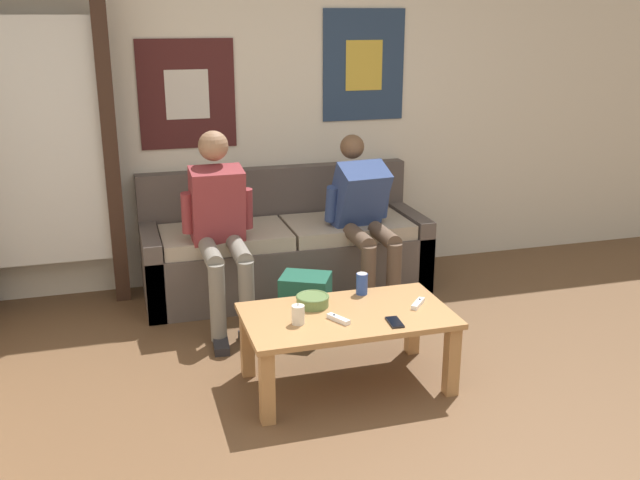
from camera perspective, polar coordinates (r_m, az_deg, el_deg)
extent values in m
plane|color=brown|center=(3.42, 9.89, -17.41)|extent=(18.00, 18.00, 0.00)
cube|color=silver|center=(5.39, -2.19, 10.41)|extent=(10.00, 0.05, 2.55)
cube|color=#471E1E|center=(5.21, -10.59, 11.38)|extent=(0.68, 0.01, 0.76)
cube|color=silver|center=(5.20, -10.58, 11.37)|extent=(0.31, 0.01, 0.34)
cube|color=navy|center=(5.49, 3.52, 13.77)|extent=(0.64, 0.01, 0.81)
cube|color=gold|center=(5.48, 3.55, 13.77)|extent=(0.29, 0.01, 0.37)
cube|color=#382319|center=(5.05, -16.36, 6.35)|extent=(0.10, 0.10, 2.05)
cube|color=silver|center=(5.07, -21.57, 7.06)|extent=(0.82, 0.02, 1.64)
cube|color=#564C47|center=(5.44, -3.57, 1.37)|extent=(2.03, 0.13, 0.86)
cube|color=#564C47|center=(5.16, -2.59, -2.11)|extent=(2.03, 0.62, 0.42)
cube|color=#564C47|center=(5.02, -13.26, -2.45)|extent=(0.12, 0.62, 0.54)
cube|color=#564C47|center=(5.44, 7.22, -0.55)|extent=(0.12, 0.62, 0.54)
cube|color=#B2A38E|center=(5.00, -7.61, 0.21)|extent=(0.88, 0.58, 0.10)
cube|color=#B2A38E|center=(5.20, 2.17, 1.04)|extent=(0.88, 0.58, 0.10)
cube|color=#B27F4C|center=(3.84, 2.19, -6.07)|extent=(1.11, 0.63, 0.03)
cube|color=#B27F4C|center=(4.04, -5.84, -8.19)|extent=(0.07, 0.07, 0.39)
cube|color=#B27F4C|center=(4.31, 7.42, -6.53)|extent=(0.07, 0.07, 0.39)
cube|color=#B27F4C|center=(3.59, -4.26, -11.65)|extent=(0.07, 0.07, 0.39)
cube|color=#B27F4C|center=(3.89, 10.49, -9.46)|extent=(0.07, 0.07, 0.39)
cylinder|color=gray|center=(4.52, -8.75, -1.06)|extent=(0.11, 0.44, 0.11)
cylinder|color=gray|center=(4.40, -8.19, -4.99)|extent=(0.10, 0.10, 0.49)
cube|color=#232328|center=(4.44, -7.92, -8.27)|extent=(0.11, 0.25, 0.05)
cylinder|color=gray|center=(4.54, -6.50, -0.86)|extent=(0.11, 0.44, 0.11)
cylinder|color=gray|center=(4.42, -5.88, -4.76)|extent=(0.10, 0.10, 0.49)
cube|color=#232328|center=(4.46, -5.61, -8.03)|extent=(0.11, 0.25, 0.05)
cube|color=maroon|center=(4.71, -8.24, 2.80)|extent=(0.35, 0.29, 0.52)
sphere|color=#9E7556|center=(4.68, -8.54, 7.46)|extent=(0.20, 0.20, 0.20)
cylinder|color=maroon|center=(4.69, -10.55, 2.14)|extent=(0.08, 0.10, 0.27)
cylinder|color=maroon|center=(4.74, -5.88, 2.52)|extent=(0.08, 0.10, 0.27)
cylinder|color=brown|center=(4.78, 3.17, 0.15)|extent=(0.11, 0.37, 0.11)
cylinder|color=brown|center=(4.69, 3.87, -3.37)|extent=(0.10, 0.10, 0.49)
cube|color=#232328|center=(4.73, 4.10, -6.46)|extent=(0.11, 0.25, 0.05)
cylinder|color=brown|center=(4.84, 5.18, 0.33)|extent=(0.11, 0.37, 0.11)
cylinder|color=brown|center=(4.76, 5.91, -3.14)|extent=(0.10, 0.10, 0.49)
cube|color=#232328|center=(4.79, 6.13, -6.19)|extent=(0.11, 0.25, 0.05)
cube|color=#33477F|center=(5.01, 3.10, 3.49)|extent=(0.38, 0.43, 0.52)
sphere|color=brown|center=(5.08, 2.59, 7.47)|extent=(0.17, 0.17, 0.17)
cylinder|color=#33477F|center=(4.97, 0.91, 2.90)|extent=(0.08, 0.13, 0.27)
cylinder|color=#33477F|center=(5.10, 5.08, 3.20)|extent=(0.08, 0.13, 0.27)
cube|color=#1E5642|center=(4.52, -1.16, -5.19)|extent=(0.38, 0.35, 0.39)
cube|color=#1E5642|center=(4.46, -1.44, -6.76)|extent=(0.23, 0.17, 0.18)
cylinder|color=#607F47|center=(3.91, -0.60, -4.90)|extent=(0.18, 0.18, 0.06)
torus|color=#607F47|center=(3.90, -0.60, -4.56)|extent=(0.18, 0.18, 0.02)
cylinder|color=silver|center=(3.68, -1.76, -5.99)|extent=(0.07, 0.07, 0.10)
cylinder|color=black|center=(3.66, -1.77, -5.18)|extent=(0.00, 0.00, 0.01)
cylinder|color=#28479E|center=(4.07, 3.37, -3.52)|extent=(0.07, 0.07, 0.12)
cylinder|color=silver|center=(4.05, 3.38, -2.70)|extent=(0.06, 0.06, 0.00)
cube|color=white|center=(3.96, 7.84, -5.06)|extent=(0.12, 0.13, 0.02)
cylinder|color=#333842|center=(3.98, 7.99, -4.71)|extent=(0.01, 0.01, 0.00)
cube|color=white|center=(3.73, 1.48, -6.34)|extent=(0.10, 0.14, 0.02)
cylinder|color=#333842|center=(3.74, 1.13, -6.00)|extent=(0.01, 0.01, 0.00)
cube|color=black|center=(3.73, 5.99, -6.56)|extent=(0.08, 0.14, 0.01)
cube|color=black|center=(3.73, 6.00, -6.48)|extent=(0.07, 0.13, 0.00)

